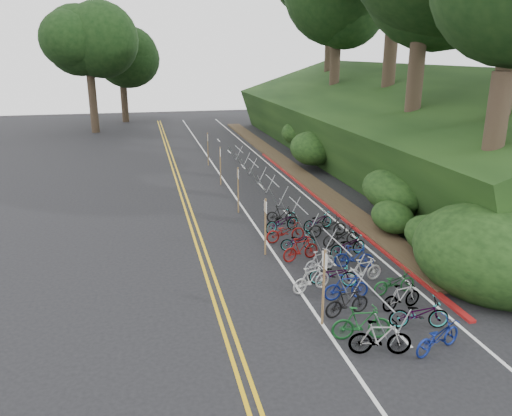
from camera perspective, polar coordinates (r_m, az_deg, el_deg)
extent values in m
plane|color=black|center=(16.96, 3.21, -11.90)|extent=(120.00, 120.00, 0.00)
cube|color=gold|center=(25.64, -7.64, -1.60)|extent=(0.12, 80.00, 0.01)
cube|color=gold|center=(25.67, -6.97, -1.55)|extent=(0.12, 80.00, 0.01)
cube|color=silver|center=(26.09, -0.74, -1.11)|extent=(0.12, 80.00, 0.01)
cube|color=silver|center=(27.24, 7.92, -0.47)|extent=(0.12, 80.00, 0.01)
cube|color=silver|center=(16.45, 15.97, -13.60)|extent=(0.10, 1.60, 0.01)
cube|color=silver|center=(21.28, 8.30, -5.71)|extent=(0.10, 1.60, 0.01)
cube|color=silver|center=(26.59, 3.69, -0.78)|extent=(0.10, 1.60, 0.01)
cube|color=silver|center=(32.14, 0.65, 2.48)|extent=(0.10, 1.60, 0.01)
cube|color=silver|center=(37.83, -1.49, 4.77)|extent=(0.10, 1.60, 0.01)
cube|color=silver|center=(43.60, -3.08, 6.45)|extent=(0.10, 1.60, 0.01)
cube|color=silver|center=(49.43, -4.30, 7.73)|extent=(0.10, 1.60, 0.01)
cube|color=maroon|center=(29.18, 7.47, 0.86)|extent=(0.25, 28.00, 0.10)
cube|color=black|center=(40.65, 13.18, 9.21)|extent=(12.32, 44.00, 9.11)
cube|color=#382819|center=(38.59, 3.33, 5.11)|extent=(1.40, 44.00, 0.16)
ellipsoid|color=#284C19|center=(21.86, 19.46, -3.00)|extent=(2.00, 2.80, 1.60)
ellipsoid|color=#284C19|center=(26.20, 15.35, 1.87)|extent=(2.60, 3.64, 2.08)
ellipsoid|color=#284C19|center=(31.84, 12.31, 5.61)|extent=(2.20, 3.08, 1.76)
ellipsoid|color=#284C19|center=(36.85, 6.35, 6.79)|extent=(3.00, 4.20, 2.40)
ellipsoid|color=#284C19|center=(42.65, 4.60, 8.52)|extent=(2.40, 3.36, 1.92)
ellipsoid|color=#284C19|center=(46.72, 4.68, 10.14)|extent=(2.80, 3.92, 2.24)
ellipsoid|color=#284C19|center=(24.24, 15.33, -0.98)|extent=(1.80, 2.52, 1.44)
ellipsoid|color=#284C19|center=(35.63, 10.84, 7.93)|extent=(3.20, 4.48, 2.56)
ellipsoid|color=black|center=(20.37, 25.11, -4.67)|extent=(5.28, 6.16, 3.52)
cylinder|color=#2D2319|center=(22.32, 25.36, 5.68)|extent=(0.84, 0.84, 6.39)
cylinder|color=#2D2319|center=(25.93, 26.43, 12.21)|extent=(0.92, 0.92, 7.86)
cylinder|color=#2D2319|center=(30.35, 17.61, 12.66)|extent=(0.89, 0.89, 7.37)
cylinder|color=#2D2319|center=(38.50, 15.00, 15.50)|extent=(0.95, 0.95, 8.35)
cylinder|color=#2D2319|center=(45.41, 8.95, 14.64)|extent=(0.87, 0.87, 6.88)
ellipsoid|color=black|center=(45.55, 9.34, 22.43)|extent=(9.17, 9.17, 8.71)
cylinder|color=#2D2319|center=(53.73, 8.33, 16.34)|extent=(0.92, 0.92, 7.86)
cylinder|color=#2D2319|center=(56.61, -18.12, 11.43)|extent=(0.84, 0.84, 6.39)
ellipsoid|color=black|center=(56.38, -18.70, 17.30)|extent=(8.74, 8.74, 8.30)
cylinder|color=#2D2319|center=(64.42, -14.84, 12.12)|extent=(0.81, 0.81, 5.90)
ellipsoid|color=black|center=(64.20, -15.21, 16.77)|extent=(7.64, 7.64, 7.26)
cylinder|color=#9DA0A6|center=(16.29, 12.99, -8.93)|extent=(0.05, 3.15, 0.05)
cylinder|color=#9DA0A6|center=(15.31, 14.29, -13.40)|extent=(0.60, 0.04, 1.17)
cylinder|color=#9DA0A6|center=(15.55, 16.18, -13.04)|extent=(0.60, 0.04, 1.17)
cylinder|color=#9DA0A6|center=(17.64, 9.95, -8.75)|extent=(0.60, 0.04, 1.17)
cylinder|color=#9DA0A6|center=(17.85, 11.63, -8.52)|extent=(0.60, 0.04, 1.17)
cylinder|color=#9DA0A6|center=(19.95, 9.19, -3.80)|extent=(0.05, 3.00, 0.05)
cylinder|color=#9DA0A6|center=(18.89, 9.90, -6.99)|extent=(0.58, 0.04, 1.13)
cylinder|color=#9DA0A6|center=(19.10, 11.46, -6.80)|extent=(0.58, 0.04, 1.13)
cylinder|color=#9DA0A6|center=(21.28, 7.02, -3.99)|extent=(0.58, 0.04, 1.13)
cylinder|color=#9DA0A6|center=(21.47, 8.43, -3.85)|extent=(0.58, 0.04, 1.13)
cylinder|color=#9DA0A6|center=(24.39, 4.84, 0.33)|extent=(0.05, 3.00, 0.05)
cylinder|color=#9DA0A6|center=(23.22, 5.19, -2.07)|extent=(0.58, 0.04, 1.13)
cylinder|color=#9DA0A6|center=(23.40, 6.50, -1.96)|extent=(0.58, 0.04, 1.13)
cylinder|color=#9DA0A6|center=(25.76, 3.28, -0.04)|extent=(0.58, 0.04, 1.13)
cylinder|color=#9DA0A6|center=(25.92, 4.47, 0.04)|extent=(0.58, 0.04, 1.13)
cylinder|color=#9DA0A6|center=(29.01, 1.86, 3.16)|extent=(0.05, 3.00, 0.05)
cylinder|color=#9DA0A6|center=(27.79, 2.02, 1.29)|extent=(0.58, 0.04, 1.13)
cylinder|color=#9DA0A6|center=(27.93, 3.13, 1.36)|extent=(0.58, 0.04, 1.13)
cylinder|color=#9DA0A6|center=(30.40, 0.66, 2.72)|extent=(0.58, 0.04, 1.13)
cylinder|color=#9DA0A6|center=(30.54, 1.69, 2.78)|extent=(0.58, 0.04, 1.13)
cylinder|color=#9DA0A6|center=(33.74, -0.31, 5.20)|extent=(0.05, 3.00, 0.05)
cylinder|color=#9DA0A6|center=(32.48, -0.25, 3.68)|extent=(0.58, 0.04, 1.13)
cylinder|color=#9DA0A6|center=(32.60, 0.71, 3.73)|extent=(0.58, 0.04, 1.13)
cylinder|color=#9DA0A6|center=(35.14, -1.26, 4.74)|extent=(0.58, 0.04, 1.13)
cylinder|color=#9DA0A6|center=(35.26, -0.37, 4.78)|extent=(0.58, 0.04, 1.13)
cylinder|color=#9DA0A6|center=(38.54, -1.95, 6.74)|extent=(0.05, 3.00, 0.05)
cylinder|color=#9DA0A6|center=(37.25, -1.95, 5.46)|extent=(0.58, 0.04, 1.13)
cylinder|color=#9DA0A6|center=(37.36, -1.11, 5.50)|extent=(0.58, 0.04, 1.13)
cylinder|color=#9DA0A6|center=(39.95, -2.73, 6.27)|extent=(0.58, 0.04, 1.13)
cylinder|color=#9DA0A6|center=(40.05, -1.94, 6.31)|extent=(0.58, 0.04, 1.13)
cylinder|color=brown|center=(15.86, 7.73, -9.04)|extent=(0.08, 0.08, 2.55)
cube|color=silver|center=(15.47, 7.87, -5.97)|extent=(0.02, 0.40, 0.50)
cylinder|color=brown|center=(20.99, 1.08, -2.19)|extent=(0.08, 0.08, 2.50)
cube|color=silver|center=(20.71, 1.09, 0.15)|extent=(0.02, 0.40, 0.50)
cylinder|color=brown|center=(26.58, -2.05, 2.05)|extent=(0.08, 0.08, 2.50)
cube|color=silver|center=(26.36, -2.07, 3.93)|extent=(0.02, 0.40, 0.50)
cylinder|color=brown|center=(32.32, -4.09, 4.80)|extent=(0.08, 0.08, 2.50)
cube|color=silver|center=(32.14, -4.12, 6.36)|extent=(0.02, 0.40, 0.50)
cylinder|color=brown|center=(38.14, -5.52, 6.71)|extent=(0.08, 0.08, 2.50)
cube|color=silver|center=(37.99, -5.56, 8.04)|extent=(0.02, 0.40, 0.50)
imported|color=beige|center=(18.24, 6.34, -8.06)|extent=(0.91, 1.66, 0.96)
imported|color=slate|center=(15.05, 14.01, -14.18)|extent=(0.91, 1.87, 1.08)
imported|color=navy|center=(15.69, 20.06, -13.64)|extent=(1.22, 1.93, 0.96)
imported|color=#144C1E|center=(15.63, 11.96, -12.74)|extent=(0.78, 1.87, 1.09)
imported|color=slate|center=(16.70, 18.13, -11.38)|extent=(1.04, 1.97, 0.99)
imported|color=black|center=(16.85, 10.37, -10.51)|extent=(0.70, 1.67, 0.97)
imported|color=slate|center=(17.65, 16.31, -9.69)|extent=(0.73, 1.60, 0.93)
imported|color=navy|center=(17.83, 10.30, -8.84)|extent=(0.50, 1.65, 0.98)
imported|color=#144C1E|center=(18.66, 15.52, -8.18)|extent=(0.75, 1.71, 0.87)
imported|color=slate|center=(18.78, 8.82, -7.45)|extent=(1.23, 1.87, 0.93)
imported|color=beige|center=(19.25, 12.18, -6.96)|extent=(0.72, 1.65, 0.96)
imported|color=#9E9EA3|center=(19.80, 7.32, -6.03)|extent=(0.96, 1.59, 0.92)
imported|color=navy|center=(20.40, 11.16, -5.47)|extent=(0.85, 1.65, 0.96)
imported|color=maroon|center=(20.78, 5.14, -4.66)|extent=(0.88, 1.76, 1.02)
imported|color=slate|center=(21.49, 10.42, -4.22)|extent=(1.07, 1.91, 0.95)
imported|color=slate|center=(21.89, 4.82, -3.74)|extent=(0.57, 1.59, 0.83)
imported|color=black|center=(22.54, 9.67, -3.16)|extent=(0.87, 1.86, 0.94)
imported|color=maroon|center=(22.72, 3.38, -2.72)|extent=(0.82, 1.90, 0.97)
imported|color=black|center=(23.54, 8.17, -2.13)|extent=(0.75, 1.90, 0.98)
imported|color=slate|center=(23.99, 2.97, -1.60)|extent=(1.18, 1.96, 0.97)
imported|color=slate|center=(24.41, 7.07, -1.46)|extent=(1.14, 1.83, 0.91)
imported|color=black|center=(25.15, 2.96, -0.73)|extent=(0.93, 1.61, 0.93)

